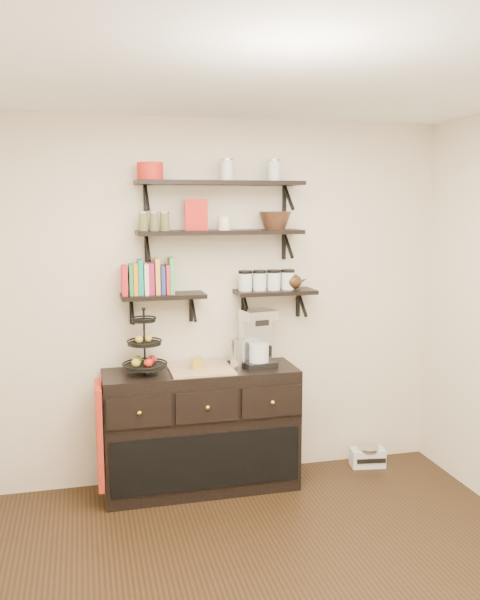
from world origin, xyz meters
The scene contains 20 objects.
ceiling centered at (0.00, 0.00, 2.70)m, with size 3.50×3.50×0.02m, color white.
back_wall centered at (0.00, 1.75, 1.35)m, with size 3.50×0.02×2.70m, color beige.
shelf_top centered at (0.00, 1.62, 2.23)m, with size 1.20×0.27×0.23m.
shelf_mid centered at (0.00, 1.62, 1.88)m, with size 1.20×0.27×0.23m.
shelf_low_left centered at (-0.42, 1.63, 1.43)m, with size 0.60×0.25×0.23m.
shelf_low_right centered at (0.42, 1.63, 1.43)m, with size 0.60×0.25×0.23m.
cookbooks centered at (-0.51, 1.63, 1.56)m, with size 0.36×0.15×0.26m.
glass_canisters centered at (0.36, 1.63, 1.51)m, with size 0.43×0.10×0.13m.
sideboard centered at (-0.17, 1.51, 0.45)m, with size 1.40×0.50×0.92m.
fruit_stand centered at (-0.57, 1.52, 1.06)m, with size 0.31×0.31×0.45m.
candle centered at (-0.20, 1.51, 0.96)m, with size 0.08×0.08×0.08m, color #A87F26.
coffee_maker centered at (0.26, 1.54, 1.10)m, with size 0.26×0.25×0.42m.
thermal_carafe centered at (0.10, 1.49, 1.01)m, with size 0.11×0.11×0.22m, color silver.
apron centered at (-0.90, 1.41, 0.51)m, with size 0.04×0.31×0.72m, color maroon.
radio centered at (1.19, 1.57, 0.08)m, with size 0.28×0.20×0.16m.
recipe_box centered at (-0.18, 1.61, 2.01)m, with size 0.16×0.06×0.22m, color red.
walnut_bowl centered at (0.41, 1.61, 1.96)m, with size 0.24×0.24×0.13m, color black, non-canonical shape.
ramekins centered at (0.03, 1.61, 1.95)m, with size 0.09×0.09×0.10m, color white.
teapot centered at (0.56, 1.63, 1.52)m, with size 0.18×0.14×0.14m, color #351E0F, non-canonical shape.
red_pot centered at (-0.49, 1.61, 2.31)m, with size 0.18×0.18×0.12m, color red.
Camera 1 is at (-0.98, -2.87, 2.09)m, focal length 38.00 mm.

